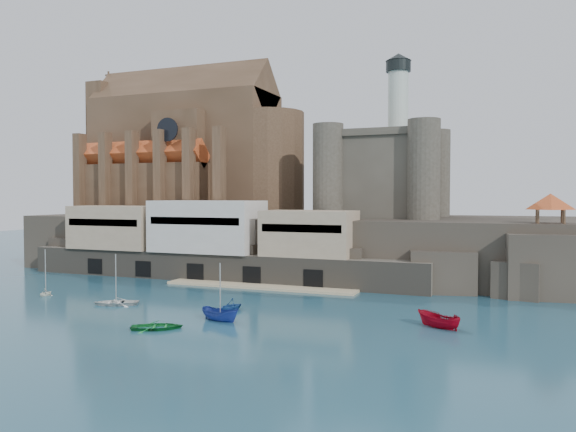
# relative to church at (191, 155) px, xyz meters

# --- Properties ---
(ground) EXTENTS (300.00, 300.00, 0.00)m
(ground) POSITION_rel_church_xyz_m (24.13, -41.85, -22.13)
(ground) COLOR navy
(ground) RESTS_ON ground
(promontory) EXTENTS (100.00, 36.00, 10.00)m
(promontory) POSITION_rel_church_xyz_m (23.94, -2.48, -17.20)
(promontory) COLOR #29241F
(promontory) RESTS_ON ground
(quay) EXTENTS (70.00, 12.00, 13.05)m
(quay) POSITION_rel_church_xyz_m (13.94, -18.78, -16.06)
(quay) COLOR #5F584C
(quay) RESTS_ON ground
(church) EXTENTS (47.00, 25.93, 30.51)m
(church) POSITION_rel_church_xyz_m (0.00, 0.00, 0.00)
(church) COLOR #473221
(church) RESTS_ON promontory
(castle_keep) EXTENTS (21.20, 21.20, 29.30)m
(castle_keep) POSITION_rel_church_xyz_m (40.21, -0.78, -3.81)
(castle_keep) COLOR #403C32
(castle_keep) RESTS_ON promontory
(rock_outcrop) EXTENTS (14.50, 10.50, 8.70)m
(rock_outcrop) POSITION_rel_church_xyz_m (66.13, -16.01, -18.11)
(rock_outcrop) COLOR #29241F
(rock_outcrop) RESTS_ON ground
(pavilion) EXTENTS (6.40, 6.40, 5.40)m
(pavilion) POSITION_rel_church_xyz_m (66.13, -15.85, -9.40)
(pavilion) COLOR #473221
(pavilion) RESTS_ON rock_outcrop
(boat_2) EXTENTS (2.24, 2.20, 4.94)m
(boat_2) POSITION_rel_church_xyz_m (31.41, -45.97, -22.13)
(boat_2) COLOR navy
(boat_2) RESTS_ON ground
(boat_3) EXTENTS (2.79, 3.84, 5.30)m
(boat_3) POSITION_rel_church_xyz_m (27.13, -51.70, -22.13)
(boat_3) COLOR #187E35
(boat_3) RESTS_ON ground
(boat_4) EXTENTS (2.55, 1.87, 2.67)m
(boat_4) POSITION_rel_church_xyz_m (1.46, -40.90, -22.13)
(boat_4) COLOR white
(boat_4) RESTS_ON ground
(boat_5) EXTENTS (2.63, 2.61, 5.09)m
(boat_5) POSITION_rel_church_xyz_m (54.13, -40.48, -22.13)
(boat_5) COLOR #990417
(boat_5) RESTS_ON ground
(boat_6) EXTENTS (2.79, 4.10, 5.59)m
(boat_6) POSITION_rel_church_xyz_m (14.69, -42.60, -22.13)
(boat_6) COLOR silver
(boat_6) RESTS_ON ground
(boat_7) EXTENTS (3.46, 2.78, 3.48)m
(boat_7) POSITION_rel_church_xyz_m (29.92, -40.57, -22.13)
(boat_7) COLOR #1B478C
(boat_7) RESTS_ON ground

